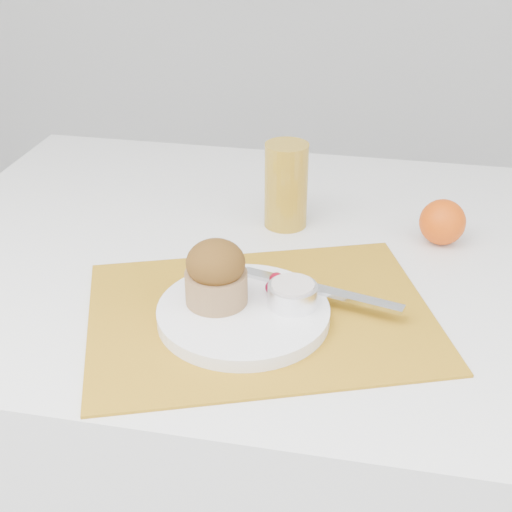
% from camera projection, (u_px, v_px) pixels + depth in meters
% --- Properties ---
extents(table, '(1.20, 0.80, 0.75)m').
position_uv_depth(table, '(303.00, 443.00, 1.23)').
color(table, white).
rests_on(table, ground).
extents(placemat, '(0.51, 0.45, 0.00)m').
position_uv_depth(placemat, '(261.00, 315.00, 0.90)').
color(placemat, '#B67F19').
rests_on(placemat, table).
extents(plate, '(0.28, 0.28, 0.02)m').
position_uv_depth(plate, '(243.00, 313.00, 0.89)').
color(plate, white).
rests_on(plate, placemat).
extents(ramekin, '(0.07, 0.07, 0.03)m').
position_uv_depth(ramekin, '(293.00, 295.00, 0.88)').
color(ramekin, white).
rests_on(ramekin, plate).
extents(cream, '(0.07, 0.07, 0.01)m').
position_uv_depth(cream, '(293.00, 286.00, 0.87)').
color(cream, beige).
rests_on(cream, ramekin).
extents(raspberry_near, '(0.02, 0.02, 0.02)m').
position_uv_depth(raspberry_near, '(276.00, 279.00, 0.92)').
color(raspberry_near, '#5C020F').
rests_on(raspberry_near, plate).
extents(raspberry_far, '(0.02, 0.02, 0.02)m').
position_uv_depth(raspberry_far, '(273.00, 288.00, 0.90)').
color(raspberry_far, '#580218').
rests_on(raspberry_far, plate).
extents(butter_knife, '(0.22, 0.07, 0.01)m').
position_uv_depth(butter_knife, '(321.00, 290.00, 0.91)').
color(butter_knife, silver).
rests_on(butter_knife, plate).
extents(orange, '(0.07, 0.07, 0.07)m').
position_uv_depth(orange, '(442.00, 222.00, 1.06)').
color(orange, '#EF5208').
rests_on(orange, table).
extents(juice_glass, '(0.07, 0.07, 0.13)m').
position_uv_depth(juice_glass, '(286.00, 185.00, 1.09)').
color(juice_glass, '#B58B22').
rests_on(juice_glass, table).
extents(muffin, '(0.08, 0.08, 0.08)m').
position_uv_depth(muffin, '(216.00, 274.00, 0.88)').
color(muffin, '#AB8052').
rests_on(muffin, plate).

